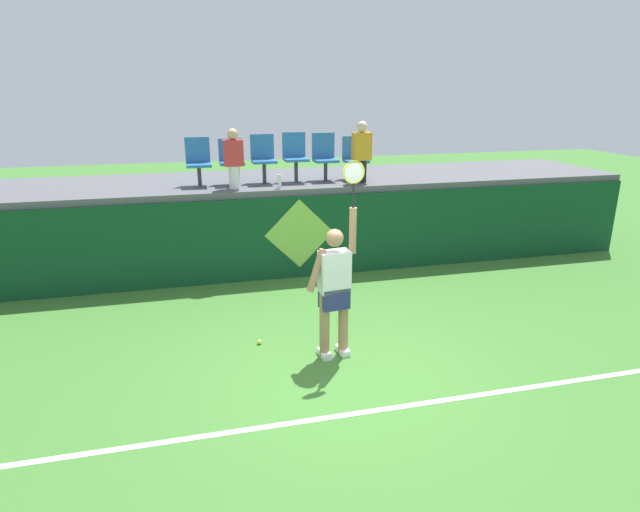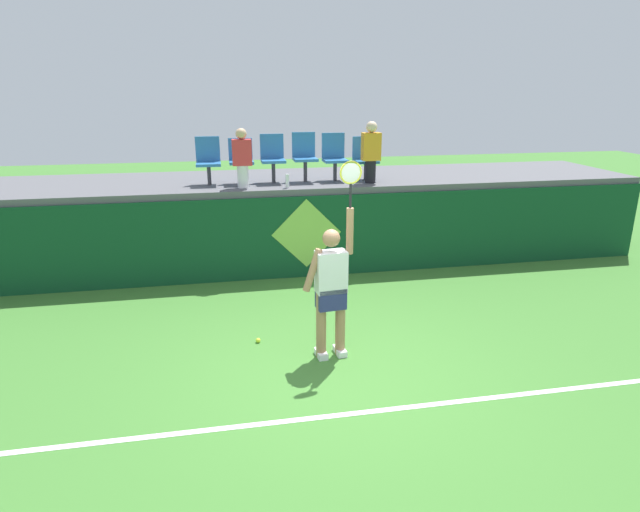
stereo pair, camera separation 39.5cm
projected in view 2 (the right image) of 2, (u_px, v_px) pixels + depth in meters
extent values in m
plane|color=#3D752D|center=(340.00, 375.00, 6.49)|extent=(40.00, 40.00, 0.00)
cube|color=#0F4223|center=(296.00, 237.00, 9.67)|extent=(13.93, 0.20, 1.50)
cube|color=#56565B|center=(286.00, 181.00, 10.56)|extent=(13.93, 2.52, 0.12)
cube|color=white|center=(357.00, 413.00, 5.74)|extent=(12.54, 0.08, 0.01)
cube|color=white|center=(321.00, 354.00, 6.93)|extent=(0.15, 0.27, 0.08)
cube|color=white|center=(340.00, 351.00, 7.00)|extent=(0.15, 0.27, 0.08)
cylinder|color=#A87A56|center=(321.00, 325.00, 6.81)|extent=(0.13, 0.13, 0.89)
cylinder|color=#A87A56|center=(340.00, 323.00, 6.88)|extent=(0.13, 0.13, 0.89)
cube|color=navy|center=(331.00, 298.00, 6.73)|extent=(0.38, 0.26, 0.28)
cube|color=white|center=(331.00, 272.00, 6.63)|extent=(0.40, 0.26, 0.53)
sphere|color=#A87A56|center=(331.00, 238.00, 6.49)|extent=(0.22, 0.22, 0.22)
cylinder|color=#A87A56|center=(313.00, 270.00, 6.54)|extent=(0.26, 0.12, 0.55)
cylinder|color=#A87A56|center=(350.00, 231.00, 6.54)|extent=(0.09, 0.09, 0.58)
cylinder|color=black|center=(350.00, 196.00, 6.40)|extent=(0.03, 0.03, 0.30)
torus|color=gold|center=(351.00, 173.00, 6.32)|extent=(0.28, 0.05, 0.28)
ellipsoid|color=silver|center=(351.00, 173.00, 6.32)|extent=(0.24, 0.04, 0.24)
sphere|color=#D1E533|center=(258.00, 340.00, 7.31)|extent=(0.07, 0.07, 0.07)
cylinder|color=white|center=(287.00, 181.00, 9.48)|extent=(0.07, 0.07, 0.25)
cylinder|color=#38383D|center=(209.00, 175.00, 9.75)|extent=(0.07, 0.07, 0.36)
cube|color=#2D70B2|center=(208.00, 164.00, 9.69)|extent=(0.44, 0.42, 0.05)
cube|color=#2D70B2|center=(208.00, 149.00, 9.79)|extent=(0.44, 0.04, 0.45)
cylinder|color=#38383D|center=(242.00, 174.00, 9.85)|extent=(0.07, 0.07, 0.38)
cube|color=#2D70B2|center=(241.00, 162.00, 9.79)|extent=(0.44, 0.42, 0.05)
cube|color=#2D70B2|center=(240.00, 149.00, 9.90)|extent=(0.44, 0.04, 0.40)
cylinder|color=#38383D|center=(274.00, 173.00, 9.96)|extent=(0.07, 0.07, 0.38)
cube|color=#2D70B2|center=(273.00, 161.00, 9.89)|extent=(0.44, 0.42, 0.05)
cube|color=#2D70B2|center=(272.00, 146.00, 9.99)|extent=(0.44, 0.04, 0.45)
cylinder|color=#38383D|center=(305.00, 171.00, 10.06)|extent=(0.07, 0.07, 0.40)
cube|color=#2D70B2|center=(305.00, 159.00, 9.99)|extent=(0.44, 0.42, 0.05)
cube|color=#2D70B2|center=(304.00, 144.00, 10.09)|extent=(0.44, 0.04, 0.46)
cylinder|color=#38383D|center=(335.00, 171.00, 10.17)|extent=(0.07, 0.07, 0.36)
cube|color=#2D70B2|center=(335.00, 161.00, 10.11)|extent=(0.44, 0.42, 0.05)
cube|color=#2D70B2|center=(333.00, 145.00, 10.21)|extent=(0.44, 0.04, 0.48)
cylinder|color=#38383D|center=(366.00, 171.00, 10.28)|extent=(0.07, 0.07, 0.33)
cube|color=#2D70B2|center=(366.00, 161.00, 10.23)|extent=(0.44, 0.42, 0.05)
cube|color=#2D70B2|center=(364.00, 148.00, 10.33)|extent=(0.44, 0.04, 0.43)
cylinder|color=white|center=(243.00, 176.00, 9.49)|extent=(0.20, 0.20, 0.40)
cube|color=red|center=(242.00, 152.00, 9.36)|extent=(0.34, 0.20, 0.45)
sphere|color=#DBAD84|center=(241.00, 134.00, 9.26)|extent=(0.19, 0.19, 0.19)
cylinder|color=black|center=(370.00, 172.00, 9.96)|extent=(0.20, 0.20, 0.42)
cube|color=orange|center=(371.00, 147.00, 9.82)|extent=(0.34, 0.20, 0.51)
sphere|color=beige|center=(372.00, 127.00, 9.71)|extent=(0.21, 0.21, 0.21)
cube|color=#0F4223|center=(307.00, 277.00, 9.84)|extent=(0.90, 0.01, 0.00)
plane|color=#8CC64C|center=(307.00, 234.00, 9.58)|extent=(1.27, 0.00, 1.27)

